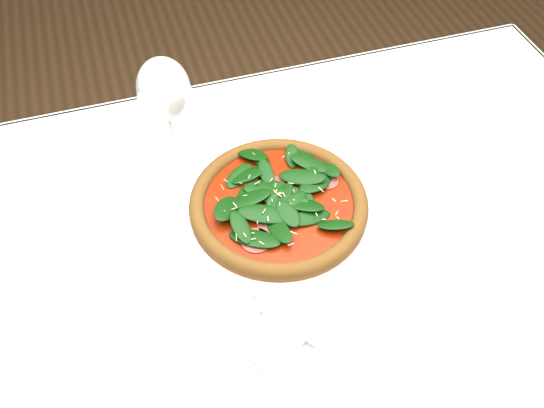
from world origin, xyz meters
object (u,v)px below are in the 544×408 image
object	(u,v)px
wine_glass	(164,92)
plate	(279,210)
pizza	(279,202)
napkin	(287,326)

from	to	relation	value
wine_glass	plate	bearing A→B (deg)	-51.84
pizza	napkin	distance (m)	0.21
plate	napkin	xyz separation A→B (m)	(-0.05, -0.20, -0.00)
plate	pizza	xyz separation A→B (m)	(0.00, 0.00, 0.02)
wine_glass	napkin	distance (m)	0.40
wine_glass	napkin	world-z (taller)	wine_glass
plate	pizza	distance (m)	0.02
napkin	plate	bearing A→B (deg)	75.60
plate	pizza	world-z (taller)	pizza
plate	pizza	bearing A→B (deg)	0.00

